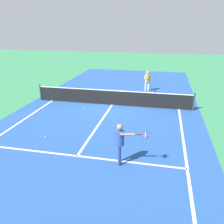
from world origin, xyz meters
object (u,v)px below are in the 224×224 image
at_px(player_near, 120,140).
at_px(tennis_ball_near_net, 84,109).
at_px(net, 112,97).
at_px(tennis_ball_mid_court, 46,137).
at_px(player_far, 147,79).

height_order(player_near, tennis_ball_near_net, player_near).
xyz_separation_m(net, tennis_ball_mid_court, (-1.93, -5.21, -0.46)).
relative_size(tennis_ball_near_net, tennis_ball_mid_court, 1.00).
bearing_deg(tennis_ball_mid_court, net, 69.66).
height_order(net, tennis_ball_near_net, net).
relative_size(player_near, tennis_ball_near_net, 23.65).
height_order(player_far, tennis_ball_near_net, player_far).
relative_size(net, tennis_ball_mid_court, 150.15).
bearing_deg(tennis_ball_mid_court, player_far, 67.14).
xyz_separation_m(player_near, player_far, (0.16, 10.39, -0.02)).
height_order(player_near, tennis_ball_mid_court, player_near).
xyz_separation_m(net, player_near, (1.73, -6.56, 0.47)).
relative_size(net, player_far, 6.50).
bearing_deg(player_far, net, -116.14).
relative_size(net, player_near, 6.35).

